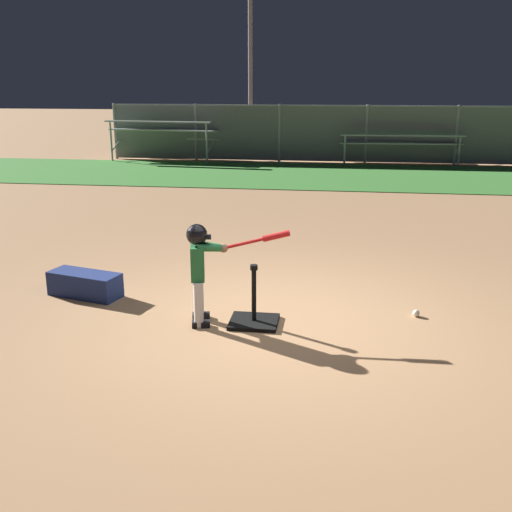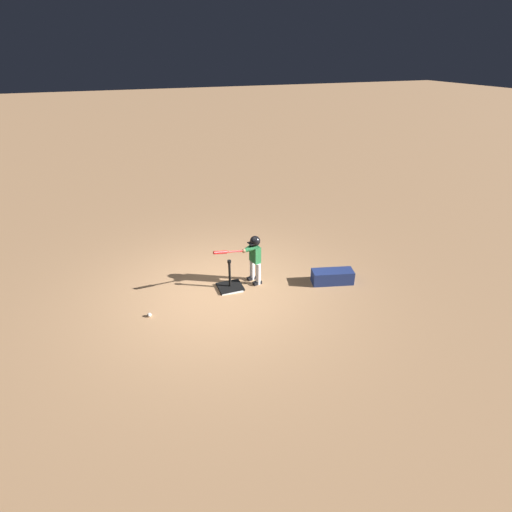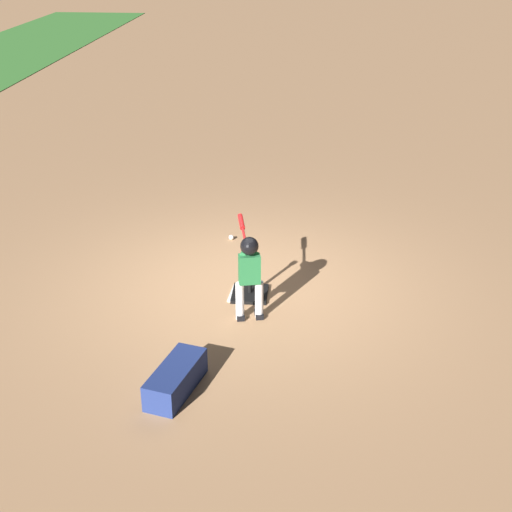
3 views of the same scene
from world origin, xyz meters
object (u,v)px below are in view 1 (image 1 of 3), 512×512
(baseball, at_px, (416,313))
(bleachers_right_center, at_px, (172,139))
(batting_tee, at_px, (254,317))
(bleachers_far_right, at_px, (398,148))
(equipment_bag, at_px, (85,284))
(batter_child, at_px, (202,262))

(baseball, distance_m, bleachers_right_center, 14.07)
(batting_tee, relative_size, bleachers_right_center, 0.18)
(baseball, xyz_separation_m, bleachers_far_right, (0.88, 12.46, 0.41))
(equipment_bag, bearing_deg, bleachers_far_right, 84.70)
(baseball, distance_m, bleachers_far_right, 12.50)
(bleachers_right_center, xyz_separation_m, bleachers_far_right, (7.02, -0.18, -0.17))
(batter_child, bearing_deg, bleachers_right_center, 106.85)
(bleachers_far_right, relative_size, equipment_bag, 4.26)
(batter_child, xyz_separation_m, bleachers_far_right, (3.05, 12.92, -0.21))
(batter_child, relative_size, bleachers_far_right, 0.29)
(equipment_bag, bearing_deg, baseball, 13.10)
(batting_tee, distance_m, bleachers_right_center, 13.83)
(bleachers_far_right, bearing_deg, bleachers_right_center, 178.52)
(bleachers_right_center, height_order, equipment_bag, bleachers_right_center)
(baseball, relative_size, equipment_bag, 0.09)
(batter_child, relative_size, bleachers_right_center, 0.29)
(batter_child, distance_m, baseball, 2.31)
(batting_tee, distance_m, bleachers_far_right, 13.14)
(batter_child, height_order, bleachers_far_right, batter_child)
(batting_tee, height_order, equipment_bag, batting_tee)
(batting_tee, bearing_deg, bleachers_right_center, 108.95)
(baseball, height_order, equipment_bag, equipment_bag)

